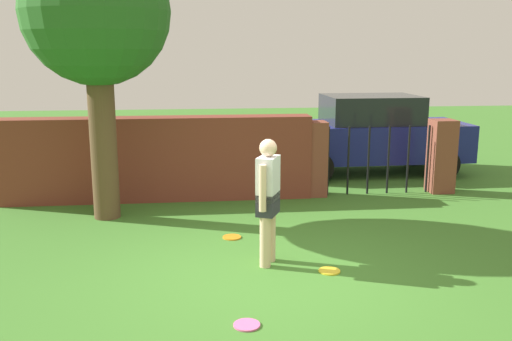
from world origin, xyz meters
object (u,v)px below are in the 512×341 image
(person, at_px, (268,196))
(frisbee_orange, at_px, (232,237))
(frisbee_pink, at_px, (247,325))
(car, at_px, (370,134))
(tree, at_px, (96,16))
(frisbee_yellow, at_px, (329,271))

(person, bearing_deg, frisbee_orange, 44.32)
(person, distance_m, frisbee_pink, 1.92)
(car, bearing_deg, frisbee_orange, 50.27)
(car, distance_m, frisbee_orange, 5.42)
(car, bearing_deg, tree, 27.70)
(tree, bearing_deg, frisbee_yellow, -41.12)
(frisbee_yellow, height_order, frisbee_pink, same)
(tree, height_order, frisbee_pink, tree)
(frisbee_orange, xyz_separation_m, frisbee_pink, (-0.03, -2.71, 0.00))
(tree, xyz_separation_m, person, (2.35, -2.33, -2.30))
(tree, distance_m, frisbee_orange, 3.95)
(tree, bearing_deg, person, -44.73)
(frisbee_orange, bearing_deg, frisbee_yellow, -51.84)
(tree, height_order, frisbee_orange, tree)
(person, height_order, frisbee_yellow, person)
(person, height_order, frisbee_pink, person)
(tree, relative_size, frisbee_orange, 16.31)
(person, relative_size, car, 0.38)
(frisbee_yellow, relative_size, frisbee_pink, 1.00)
(frisbee_yellow, relative_size, frisbee_orange, 1.00)
(person, bearing_deg, frisbee_yellow, -91.99)
(frisbee_pink, bearing_deg, frisbee_orange, 89.29)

